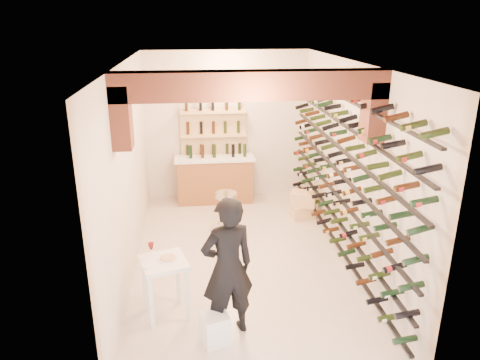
% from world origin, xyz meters
% --- Properties ---
extents(ground, '(6.00, 6.00, 0.00)m').
position_xyz_m(ground, '(0.00, 0.00, 0.00)').
color(ground, beige).
rests_on(ground, ground).
extents(room_shell, '(3.52, 6.02, 3.21)m').
position_xyz_m(room_shell, '(0.00, -0.26, 2.25)').
color(room_shell, beige).
rests_on(room_shell, ground).
extents(wine_rack, '(0.32, 5.70, 2.56)m').
position_xyz_m(wine_rack, '(1.53, 0.00, 1.55)').
color(wine_rack, black).
rests_on(wine_rack, ground).
extents(back_counter, '(1.70, 0.62, 1.29)m').
position_xyz_m(back_counter, '(-0.30, 2.65, 0.53)').
color(back_counter, '#955A2E').
rests_on(back_counter, ground).
extents(back_shelving, '(1.40, 0.31, 2.73)m').
position_xyz_m(back_shelving, '(-0.30, 2.89, 1.17)').
color(back_shelving, tan).
rests_on(back_shelving, ground).
extents(tasting_table, '(0.71, 0.71, 1.01)m').
position_xyz_m(tasting_table, '(-1.19, -1.41, 0.68)').
color(tasting_table, white).
rests_on(tasting_table, ground).
extents(white_stool, '(0.39, 0.39, 0.39)m').
position_xyz_m(white_stool, '(-0.56, -2.03, 0.20)').
color(white_stool, white).
rests_on(white_stool, ground).
extents(person, '(0.77, 0.62, 1.85)m').
position_xyz_m(person, '(-0.38, -1.84, 0.93)').
color(person, black).
rests_on(person, ground).
extents(chrome_barstool, '(0.43, 0.43, 0.84)m').
position_xyz_m(chrome_barstool, '(-0.18, 0.93, 0.49)').
color(chrome_barstool, silver).
rests_on(chrome_barstool, ground).
extents(crate_lower, '(0.50, 0.38, 0.27)m').
position_xyz_m(crate_lower, '(1.40, 1.53, 0.14)').
color(crate_lower, '#E5B47E').
rests_on(crate_lower, ground).
extents(crate_upper, '(0.58, 0.50, 0.29)m').
position_xyz_m(crate_upper, '(1.40, 1.53, 0.42)').
color(crate_upper, '#E5B47E').
rests_on(crate_upper, crate_lower).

